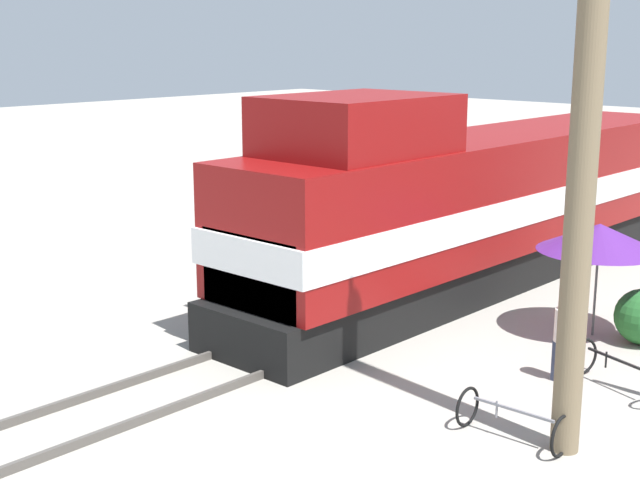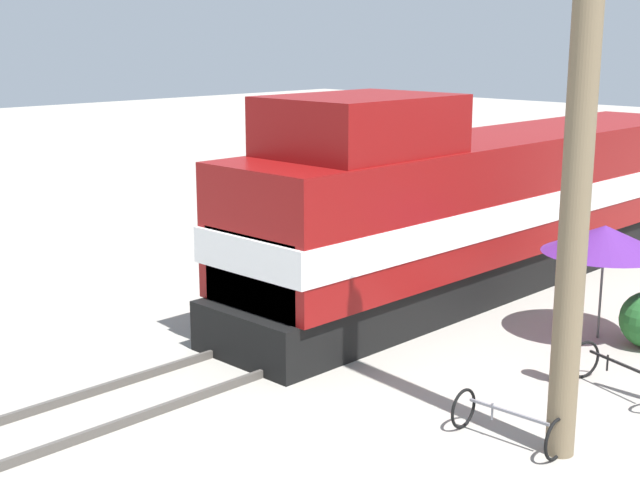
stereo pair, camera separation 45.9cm
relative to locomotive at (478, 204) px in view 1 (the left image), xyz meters
name	(u,v)px [view 1 (the left image)]	position (x,y,z in m)	size (l,w,h in m)	color
ground_plane	(366,322)	(0.00, -4.19, -2.00)	(120.00, 120.00, 0.00)	gray
rail_near	(341,311)	(-0.72, -4.19, -1.92)	(0.08, 32.11, 0.15)	#4C4742
rail_far	(392,326)	(0.72, -4.19, -1.92)	(0.08, 32.11, 0.15)	#4C4742
locomotive	(478,204)	(0.00, 0.00, 0.00)	(2.98, 16.93, 4.83)	black
utility_pole	(587,100)	(6.04, -6.82, 3.15)	(1.80, 0.42, 10.18)	#726047
vendor_umbrella	(599,237)	(3.96, -1.69, 0.06)	(2.46, 2.46, 2.33)	#4C4C4C
person_bystander	(563,336)	(4.70, -4.41, -1.16)	(0.34, 0.34, 1.56)	#2D3347
bicycle	(618,371)	(5.62, -4.13, -1.64)	(1.84, 1.18, 0.69)	black
bicycle_spare	(512,420)	(5.32, -7.09, -1.66)	(1.66, 0.70, 0.65)	black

